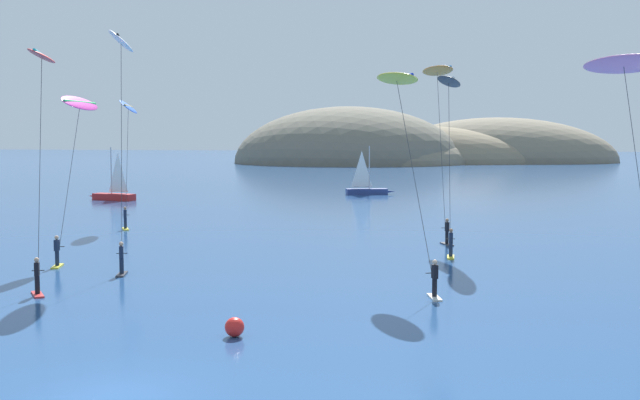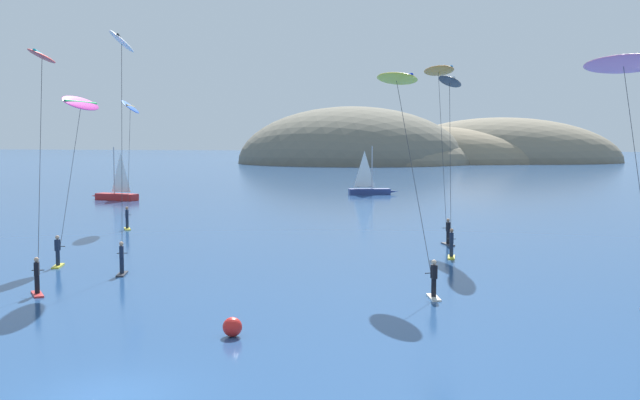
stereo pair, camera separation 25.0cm
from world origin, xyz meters
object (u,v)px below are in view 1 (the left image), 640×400
(kitesurfer_red, at_px, (41,77))
(kitesurfer_orange, at_px, (438,85))
(sailboat_far, at_px, (369,189))
(kitesurfer_magenta, at_px, (78,116))
(kitesurfer_yellow, at_px, (400,95))
(kitesurfer_white, at_px, (121,57))
(kitesurfer_pink, at_px, (626,80))
(sailboat_near, at_px, (112,194))
(kitesurfer_black, at_px, (449,94))
(marker_buoy, at_px, (235,327))
(kitesurfer_blue, at_px, (128,115))

(kitesurfer_red, height_order, kitesurfer_orange, kitesurfer_orange)
(sailboat_far, xyz_separation_m, kitesurfer_magenta, (-11.53, -50.06, 7.53))
(sailboat_far, height_order, kitesurfer_orange, kitesurfer_orange)
(sailboat_far, relative_size, kitesurfer_yellow, 0.58)
(sailboat_far, distance_m, kitesurfer_white, 54.29)
(sailboat_far, xyz_separation_m, kitesurfer_pink, (16.96, -57.26, 8.84))
(kitesurfer_orange, bearing_deg, sailboat_near, 142.69)
(kitesurfer_red, relative_size, kitesurfer_magenta, 1.19)
(kitesurfer_black, relative_size, marker_buoy, 15.26)
(kitesurfer_pink, bearing_deg, kitesurfer_red, -179.10)
(sailboat_far, bearing_deg, kitesurfer_magenta, -102.97)
(kitesurfer_yellow, relative_size, marker_buoy, 14.57)
(kitesurfer_orange, distance_m, kitesurfer_blue, 24.50)
(kitesurfer_blue, relative_size, kitesurfer_pink, 0.93)
(sailboat_near, relative_size, kitesurfer_red, 0.53)
(kitesurfer_orange, bearing_deg, kitesurfer_yellow, -95.69)
(sailboat_near, relative_size, sailboat_far, 1.00)
(kitesurfer_blue, height_order, kitesurfer_black, kitesurfer_black)
(kitesurfer_white, bearing_deg, sailboat_near, 114.99)
(marker_buoy, bearing_deg, kitesurfer_magenta, 130.33)
(kitesurfer_magenta, relative_size, kitesurfer_white, 0.75)
(sailboat_near, bearing_deg, kitesurfer_blue, -62.66)
(kitesurfer_magenta, distance_m, kitesurfer_blue, 16.40)
(kitesurfer_magenta, distance_m, kitesurfer_white, 5.56)
(kitesurfer_red, distance_m, kitesurfer_yellow, 17.13)
(kitesurfer_magenta, height_order, kitesurfer_orange, kitesurfer_orange)
(kitesurfer_black, bearing_deg, kitesurfer_red, -144.84)
(kitesurfer_orange, height_order, kitesurfer_blue, kitesurfer_orange)
(kitesurfer_black, bearing_deg, kitesurfer_pink, -59.82)
(sailboat_near, relative_size, kitesurfer_pink, 0.56)
(kitesurfer_yellow, bearing_deg, marker_buoy, -112.33)
(kitesurfer_black, bearing_deg, sailboat_near, 138.30)
(kitesurfer_magenta, bearing_deg, marker_buoy, -49.67)
(kitesurfer_yellow, height_order, kitesurfer_black, kitesurfer_black)
(kitesurfer_red, relative_size, kitesurfer_black, 1.05)
(sailboat_far, height_order, kitesurfer_magenta, kitesurfer_magenta)
(sailboat_far, relative_size, kitesurfer_black, 0.55)
(sailboat_far, distance_m, kitesurfer_orange, 41.19)
(kitesurfer_yellow, relative_size, kitesurfer_orange, 0.87)
(kitesurfer_blue, distance_m, marker_buoy, 37.47)
(sailboat_far, height_order, kitesurfer_blue, kitesurfer_blue)
(sailboat_far, relative_size, kitesurfer_red, 0.53)
(kitesurfer_white, bearing_deg, marker_buoy, -53.83)
(kitesurfer_orange, xyz_separation_m, kitesurfer_pink, (8.30, -18.19, -0.91))
(sailboat_far, relative_size, kitesurfer_white, 0.47)
(kitesurfer_yellow, height_order, marker_buoy, kitesurfer_yellow)
(kitesurfer_white, xyz_separation_m, marker_buoy, (9.90, -13.54, -10.90))
(kitesurfer_blue, relative_size, marker_buoy, 14.05)
(kitesurfer_yellow, xyz_separation_m, kitesurfer_pink, (9.80, -3.13, 0.45))
(kitesurfer_blue, bearing_deg, kitesurfer_red, -76.46)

